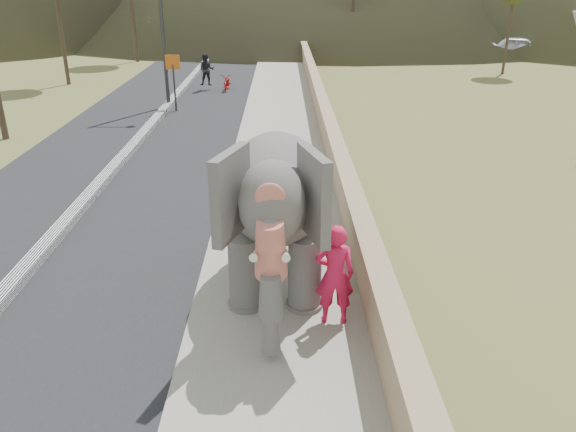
{
  "coord_description": "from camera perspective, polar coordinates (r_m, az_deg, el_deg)",
  "views": [
    {
      "loc": [
        0.1,
        -7.12,
        5.51
      ],
      "look_at": [
        0.2,
        1.69,
        1.7
      ],
      "focal_mm": 35.0,
      "sensor_mm": 36.0,
      "label": 1
    }
  ],
  "objects": [
    {
      "name": "elephant_and_man",
      "position": [
        10.11,
        -1.06,
        0.73
      ],
      "size": [
        2.35,
        4.14,
        2.96
      ],
      "color": "#68635E",
      "rests_on": "ground"
    },
    {
      "name": "parapet",
      "position": [
        17.89,
        4.39,
        7.21
      ],
      "size": [
        0.3,
        120.0,
        1.1
      ],
      "primitive_type": "cube",
      "color": "tan",
      "rests_on": "ground"
    },
    {
      "name": "walkway",
      "position": [
        17.96,
        -0.93,
        5.76
      ],
      "size": [
        3.0,
        120.0,
        0.15
      ],
      "primitive_type": "cube",
      "color": "#9E9687",
      "rests_on": "ground"
    },
    {
      "name": "road",
      "position": [
        18.69,
        -16.51,
        5.29
      ],
      "size": [
        7.0,
        120.0,
        0.03
      ],
      "primitive_type": "cube",
      "color": "black",
      "rests_on": "ground"
    },
    {
      "name": "motorcyclist",
      "position": [
        29.68,
        -7.21,
        13.91
      ],
      "size": [
        1.71,
        1.64,
        1.84
      ],
      "color": "maroon",
      "rests_on": "ground"
    },
    {
      "name": "median",
      "position": [
        18.66,
        -16.55,
        5.57
      ],
      "size": [
        0.35,
        120.0,
        0.22
      ],
      "primitive_type": "cube",
      "color": "black",
      "rests_on": "ground"
    },
    {
      "name": "ground",
      "position": [
        9.0,
        -1.19,
        -14.35
      ],
      "size": [
        160.0,
        160.0,
        0.0
      ],
      "primitive_type": "plane",
      "color": "olive",
      "rests_on": "ground"
    },
    {
      "name": "distant_car",
      "position": [
        45.0,
        22.6,
        15.56
      ],
      "size": [
        4.53,
        2.79,
        1.44
      ],
      "primitive_type": "imported",
      "rotation": [
        0.0,
        0.0,
        1.29
      ],
      "color": "silver",
      "rests_on": "ground"
    },
    {
      "name": "trees",
      "position": [
        37.29,
        2.27,
        20.84
      ],
      "size": [
        47.78,
        45.5,
        8.76
      ],
      "color": "#473828",
      "rests_on": "ground"
    },
    {
      "name": "signboard",
      "position": [
        25.04,
        -11.56,
        14.03
      ],
      "size": [
        0.6,
        0.08,
        2.4
      ],
      "color": "#2D2D33",
      "rests_on": "ground"
    }
  ]
}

